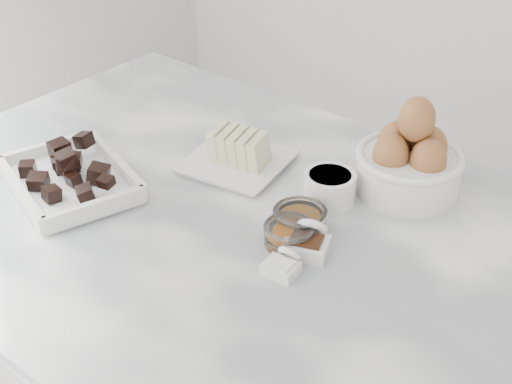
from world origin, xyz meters
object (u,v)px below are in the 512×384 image
egg_bowl (409,161)px  zest_bowl (289,234)px  chocolate_dish (70,175)px  salt_spoon (283,265)px  butter_plate (236,153)px  honey_bowl (300,219)px  sugar_ramekin (329,187)px  vanilla_spoon (308,242)px

egg_bowl → zest_bowl: size_ratio=2.26×
chocolate_dish → salt_spoon: bearing=6.7°
butter_plate → chocolate_dish: bearing=-125.9°
chocolate_dish → honey_bowl: 0.39m
honey_bowl → salt_spoon: bearing=-66.9°
chocolate_dish → butter_plate: bearing=54.1°
chocolate_dish → sugar_ramekin: (0.35, 0.24, 0.00)m
salt_spoon → zest_bowl: bearing=119.1°
salt_spoon → egg_bowl: bearing=84.4°
sugar_ramekin → zest_bowl: sugar_ramekin is taller
vanilla_spoon → sugar_ramekin: bearing=111.4°
chocolate_dish → zest_bowl: 0.39m
butter_plate → egg_bowl: 0.30m
egg_bowl → butter_plate: bearing=-156.4°
honey_bowl → zest_bowl: bearing=-76.9°
vanilla_spoon → salt_spoon: size_ratio=1.45×
zest_bowl → salt_spoon: 0.07m
butter_plate → honey_bowl: size_ratio=2.28×
zest_bowl → chocolate_dish: bearing=-164.3°
egg_bowl → zest_bowl: (-0.06, -0.24, -0.04)m
honey_bowl → salt_spoon: (0.04, -0.10, -0.01)m
zest_bowl → vanilla_spoon: vanilla_spoon is taller
sugar_ramekin → vanilla_spoon: bearing=-68.6°
honey_bowl → chocolate_dish: bearing=-158.4°
zest_bowl → honey_bowl: bearing=103.1°
honey_bowl → butter_plate: bearing=157.2°
egg_bowl → salt_spoon: 0.30m
sugar_ramekin → zest_bowl: bearing=-81.7°
chocolate_dish → honey_bowl: bearing=21.6°
egg_bowl → vanilla_spoon: 0.24m
salt_spoon → vanilla_spoon: bearing=91.4°
chocolate_dish → sugar_ramekin: bearing=33.9°
honey_bowl → zest_bowl: 0.04m
butter_plate → honey_bowl: (0.20, -0.08, -0.01)m
butter_plate → sugar_ramekin: 0.19m
honey_bowl → salt_spoon: 0.11m
vanilla_spoon → zest_bowl: bearing=-171.6°
zest_bowl → vanilla_spoon: (0.03, 0.00, -0.00)m
chocolate_dish → honey_bowl: size_ratio=3.27×
chocolate_dish → honey_bowl: (0.37, 0.14, -0.01)m
egg_bowl → zest_bowl: 0.25m
sugar_ramekin → egg_bowl: (0.08, 0.11, 0.03)m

